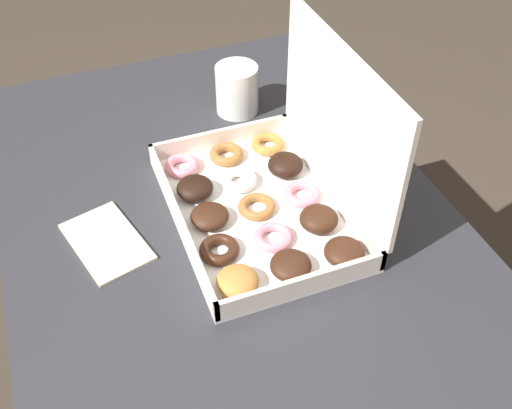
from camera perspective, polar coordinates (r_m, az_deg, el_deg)
The scene contains 4 objects.
dining_table at distance 1.12m, azimuth -2.93°, elevation -4.60°, with size 1.05×0.74×0.77m.
donut_box at distance 0.99m, azimuth 1.91°, elevation 1.60°, with size 0.39×0.28×0.28m.
coffee_mug at distance 1.22m, azimuth -1.83°, elevation 10.98°, with size 0.09×0.09×0.10m.
paper_napkin at distance 0.99m, azimuth -14.04°, elevation -3.47°, with size 0.18×0.14×0.01m.
Camera 1 is at (0.72, -0.22, 1.48)m, focal length 42.00 mm.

